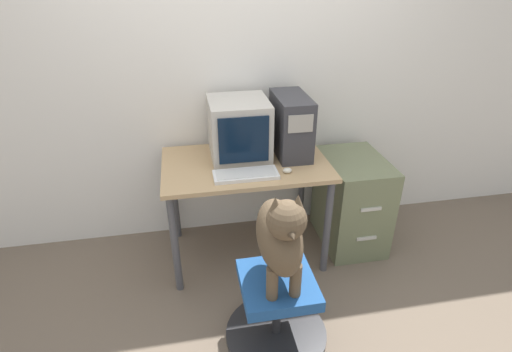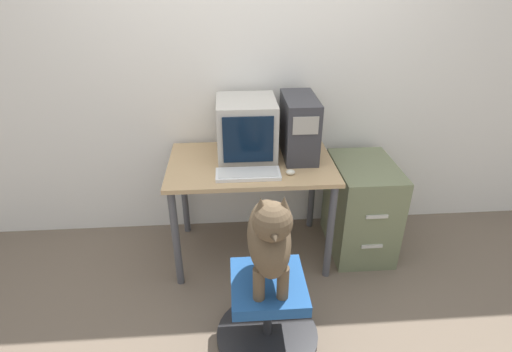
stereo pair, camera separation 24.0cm
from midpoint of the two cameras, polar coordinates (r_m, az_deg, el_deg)
ground_plane at (r=2.88m, az=-2.62°, el=-15.15°), size 12.00×12.00×0.00m
wall_back at (r=2.95m, az=-5.46°, el=14.81°), size 8.00×0.05×2.60m
desk at (r=2.78m, az=-3.99°, el=-0.02°), size 1.13×0.71×0.77m
crt_monitor at (r=2.76m, az=-4.96°, el=6.72°), size 0.40×0.43×0.40m
pc_tower at (r=2.79m, az=2.54°, el=7.22°), size 0.22×0.45×0.42m
keyboard at (r=2.54m, az=-4.17°, el=0.15°), size 0.41×0.17×0.03m
computer_mouse at (r=2.58m, az=1.86°, el=0.73°), size 0.06×0.05×0.03m
office_chair at (r=2.43m, az=-0.00°, el=-18.96°), size 0.60×0.60×0.44m
dog at (r=2.04m, az=0.10°, el=-8.53°), size 0.22×0.51×0.60m
filing_cabinet at (r=3.13m, az=11.37°, el=-3.63°), size 0.43×0.62×0.71m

